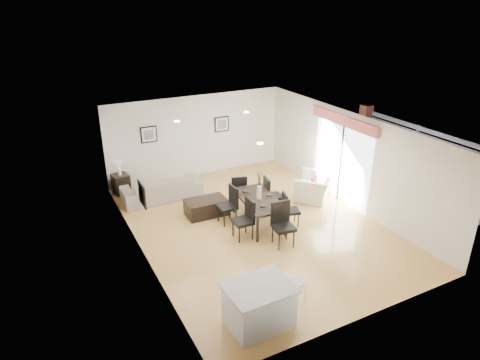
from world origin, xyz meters
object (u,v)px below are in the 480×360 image
sofa (162,188)px  coffee_table (206,207)px  dining_chair_efar (270,193)px  dining_chair_foot (239,190)px  dining_table (259,201)px  dining_chair_wfar (230,203)px  side_table (121,184)px  dining_chair_wnear (246,217)px  kitchen_island (259,305)px  dining_chair_head (282,221)px  bar_stool (298,285)px  armchair (314,187)px  dining_chair_enear (288,208)px

sofa → coffee_table: sofa is taller
dining_chair_efar → dining_chair_foot: bearing=57.2°
dining_table → dining_chair_efar: (0.63, 0.47, -0.10)m
dining_chair_wfar → side_table: (-2.17, 3.15, -0.26)m
dining_chair_wnear → kitchen_island: size_ratio=0.84×
dining_table → coffee_table: bearing=139.2°
dining_chair_wnear → dining_chair_head: bearing=45.4°
sofa → dining_chair_wnear: 3.33m
side_table → kitchen_island: bearing=-82.5°
kitchen_island → bar_stool: (0.84, 0.00, 0.15)m
dining_chair_efar → coffee_table: size_ratio=0.92×
dining_chair_head → kitchen_island: dining_chair_head is taller
dining_chair_head → side_table: dining_chair_head is taller
armchair → dining_chair_foot: size_ratio=1.16×
side_table → bar_stool: (1.75, -6.90, 0.27)m
dining_chair_wfar → dining_chair_enear: (1.27, -0.87, -0.05)m
dining_table → coffee_table: 1.59m
side_table → bar_stool: bar_stool is taller
side_table → armchair: bearing=-31.1°
dining_chair_enear → dining_chair_wfar: bearing=72.5°
dining_table → dining_chair_enear: size_ratio=2.02×
dining_chair_wnear → dining_chair_foot: dining_chair_wnear is taller
dining_chair_head → kitchen_island: size_ratio=0.89×
dining_chair_head → coffee_table: (-1.04, 2.22, -0.39)m
dining_chair_wfar → dining_chair_efar: (1.26, 0.02, 0.00)m
dining_chair_efar → side_table: (-3.42, 3.13, -0.27)m
coffee_table → side_table: (-1.76, 2.48, 0.08)m
dining_chair_enear → side_table: 5.29m
kitchen_island → dining_chair_enear: bearing=47.5°
dining_table → dining_chair_foot: bearing=98.0°
dining_chair_foot → side_table: bearing=-24.2°
dining_chair_efar → dining_chair_head: size_ratio=0.94×
dining_chair_wnear → bar_stool: dining_chair_wnear is taller
dining_table → dining_chair_head: bearing=-82.7°
dining_chair_wfar → dining_chair_foot: 0.90m
sofa → dining_chair_foot: dining_chair_foot is taller
dining_chair_foot → coffee_table: (-1.00, 0.01, -0.32)m
dining_chair_foot → dining_chair_efar: bearing=153.1°
side_table → sofa: bearing=-43.2°
dining_chair_enear → dining_chair_foot: (-0.67, 1.54, 0.03)m
dining_chair_enear → bar_stool: bearing=166.8°
dining_chair_foot → coffee_table: 1.06m
bar_stool → armchair: bearing=49.9°
dining_chair_foot → bar_stool: dining_chair_foot is taller
dining_chair_enear → side_table: bearing=57.6°
sofa → dining_chair_enear: dining_chair_enear is taller
dining_chair_enear → dining_chair_foot: bearing=40.5°
dining_chair_wfar → dining_chair_foot: size_ratio=1.04×
dining_chair_head → kitchen_island: bearing=-123.0°
dining_table → dining_chair_efar: size_ratio=1.84×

